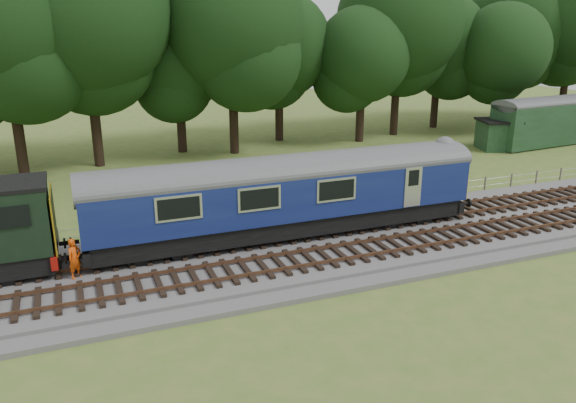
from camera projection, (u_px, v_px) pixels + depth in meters
name	position (u px, v px, depth m)	size (l,w,h in m)	color
ground	(378.00, 241.00, 26.47)	(120.00, 120.00, 0.00)	#486C27
ballast	(378.00, 237.00, 26.41)	(70.00, 7.00, 0.35)	#4C4C4F
track_north	(364.00, 223.00, 27.58)	(67.20, 2.40, 0.21)	black
track_south	(397.00, 244.00, 24.92)	(67.20, 2.40, 0.21)	black
fence	(336.00, 212.00, 30.45)	(64.00, 0.12, 1.00)	#6B6054
tree_line	(241.00, 148.00, 45.95)	(70.00, 8.00, 18.00)	black
dmu_railcar	(287.00, 189.00, 25.49)	(18.05, 2.86, 3.88)	black
worker	(75.00, 258.00, 21.59)	(0.59, 0.39, 1.61)	#EA4D0C
parked_coach	(567.00, 116.00, 47.70)	(15.62, 4.15, 3.95)	#193719
shed	(497.00, 134.00, 45.30)	(3.71, 3.71, 2.42)	#193719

